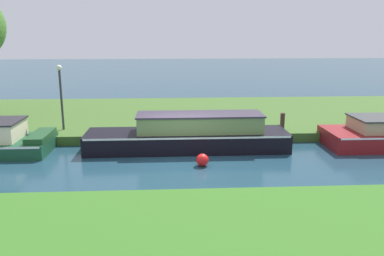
{
  "coord_description": "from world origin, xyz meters",
  "views": [
    {
      "loc": [
        -0.49,
        -14.37,
        4.64
      ],
      "look_at": [
        0.42,
        1.2,
        0.9
      ],
      "focal_mm": 37.14,
      "sensor_mm": 36.0,
      "label": 1
    }
  ],
  "objects_px": {
    "channel_buoy": "(202,160)",
    "black_barge": "(191,135)",
    "lamp_post": "(61,89)",
    "mooring_post_near": "(282,122)"
  },
  "relations": [
    {
      "from": "channel_buoy",
      "to": "black_barge",
      "type": "bearing_deg",
      "value": 98.14
    },
    {
      "from": "black_barge",
      "to": "lamp_post",
      "type": "xyz_separation_m",
      "value": [
        -5.64,
        2.15,
        1.6
      ]
    },
    {
      "from": "mooring_post_near",
      "to": "channel_buoy",
      "type": "relative_size",
      "value": 1.84
    },
    {
      "from": "lamp_post",
      "to": "channel_buoy",
      "type": "bearing_deg",
      "value": -35.67
    },
    {
      "from": "black_barge",
      "to": "lamp_post",
      "type": "bearing_deg",
      "value": 159.1
    },
    {
      "from": "mooring_post_near",
      "to": "channel_buoy",
      "type": "bearing_deg",
      "value": -139.04
    },
    {
      "from": "black_barge",
      "to": "channel_buoy",
      "type": "height_order",
      "value": "black_barge"
    },
    {
      "from": "black_barge",
      "to": "mooring_post_near",
      "type": "bearing_deg",
      "value": 16.22
    },
    {
      "from": "black_barge",
      "to": "mooring_post_near",
      "type": "height_order",
      "value": "black_barge"
    },
    {
      "from": "lamp_post",
      "to": "mooring_post_near",
      "type": "bearing_deg",
      "value": -5.61
    }
  ]
}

